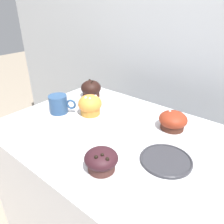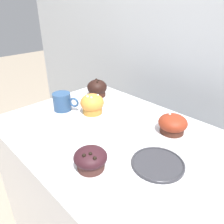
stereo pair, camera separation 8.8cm
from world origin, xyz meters
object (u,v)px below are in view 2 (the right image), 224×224
object	(u,v)px
muffin_front_left	(173,124)
coffee_cup	(62,101)
muffin_back_right	(91,159)
muffin_front_center	(97,88)
muffin_back_left	(92,104)
serving_plate	(158,163)

from	to	relation	value
muffin_front_left	coffee_cup	xyz separation A→B (m)	(-0.45, -0.19, 0.01)
muffin_back_right	muffin_front_left	distance (m)	0.35
muffin_front_center	muffin_back_right	world-z (taller)	muffin_front_center
muffin_back_left	serving_plate	distance (m)	0.41
muffin_front_center	coffee_cup	bearing A→B (deg)	-85.75
muffin_back_left	muffin_back_right	distance (m)	0.36
muffin_front_center	muffin_back_right	xyz separation A→B (m)	(0.41, -0.37, -0.01)
muffin_back_left	serving_plate	world-z (taller)	muffin_back_left
coffee_cup	serving_plate	bearing A→B (deg)	-0.12
muffin_front_center	serving_plate	bearing A→B (deg)	-22.23
muffin_back_right	serving_plate	bearing A→B (deg)	49.78
muffin_back_right	coffee_cup	distance (m)	0.42
muffin_back_left	muffin_front_left	distance (m)	0.35
muffin_back_left	coffee_cup	size ratio (longest dim) A/B	0.90
coffee_cup	muffin_back_left	bearing A→B (deg)	32.84
muffin_back_right	muffin_front_left	world-z (taller)	muffin_front_left
muffin_back_left	serving_plate	xyz separation A→B (m)	(0.40, -0.08, -0.04)
muffin_back_left	muffin_back_right	world-z (taller)	muffin_back_left
muffin_back_left	coffee_cup	distance (m)	0.14
muffin_front_center	muffin_back_right	size ratio (longest dim) A/B	1.03
muffin_front_left	coffee_cup	size ratio (longest dim) A/B	0.95
muffin_front_center	coffee_cup	xyz separation A→B (m)	(0.02, -0.22, 0.00)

